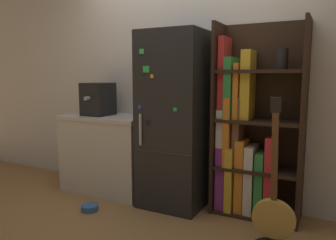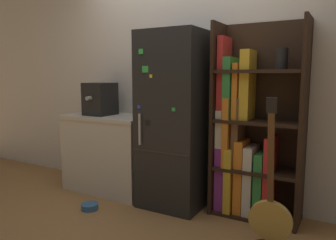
% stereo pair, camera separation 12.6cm
% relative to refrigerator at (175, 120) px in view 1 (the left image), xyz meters
% --- Properties ---
extents(ground_plane, '(16.00, 16.00, 0.00)m').
position_rel_refrigerator_xyz_m(ground_plane, '(0.00, -0.16, -0.87)').
color(ground_plane, '#A87542').
extents(wall_back, '(8.00, 0.05, 2.60)m').
position_rel_refrigerator_xyz_m(wall_back, '(0.00, 0.31, 0.43)').
color(wall_back, silver).
rests_on(wall_back, ground_plane).
extents(refrigerator, '(0.62, 0.60, 1.73)m').
position_rel_refrigerator_xyz_m(refrigerator, '(0.00, 0.00, 0.00)').
color(refrigerator, black).
rests_on(refrigerator, ground_plane).
extents(bookshelf, '(0.80, 0.37, 1.79)m').
position_rel_refrigerator_xyz_m(bookshelf, '(0.71, 0.13, -0.12)').
color(bookshelf, black).
rests_on(bookshelf, ground_plane).
extents(kitchen_counter, '(1.01, 0.57, 0.87)m').
position_rel_refrigerator_xyz_m(kitchen_counter, '(-0.84, 0.01, -0.43)').
color(kitchen_counter, beige).
rests_on(kitchen_counter, ground_plane).
extents(espresso_machine, '(0.28, 0.37, 0.36)m').
position_rel_refrigerator_xyz_m(espresso_machine, '(-0.95, -0.01, 0.18)').
color(espresso_machine, black).
rests_on(espresso_machine, kitchen_counter).
extents(guitar, '(0.32, 0.29, 1.16)m').
position_rel_refrigerator_xyz_m(guitar, '(1.05, -0.43, -0.70)').
color(guitar, black).
rests_on(guitar, ground_plane).
extents(pet_bowl, '(0.17, 0.17, 0.06)m').
position_rel_refrigerator_xyz_m(pet_bowl, '(-0.66, -0.54, -0.83)').
color(pet_bowl, '#3366A5').
rests_on(pet_bowl, ground_plane).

